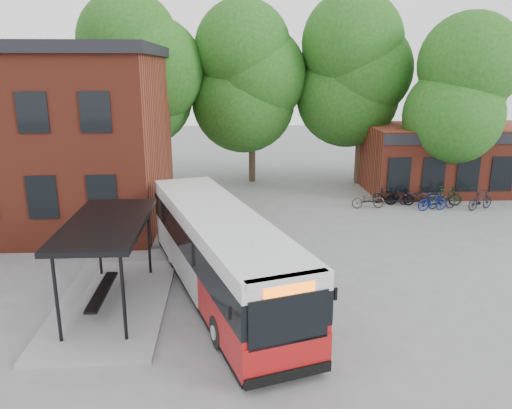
{
  "coord_description": "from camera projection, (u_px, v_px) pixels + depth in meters",
  "views": [
    {
      "loc": [
        -0.7,
        -16.05,
        7.52
      ],
      "look_at": [
        0.48,
        3.8,
        2.0
      ],
      "focal_mm": 35.0,
      "sensor_mm": 36.0,
      "label": 1
    }
  ],
  "objects": [
    {
      "name": "bicycle_extra_0",
      "position": [
        480.0,
        200.0,
        26.97
      ],
      "size": [
        1.87,
        1.2,
        1.09
      ],
      "primitive_type": "imported",
      "rotation": [
        0.0,
        0.0,
        1.99
      ],
      "color": "black",
      "rests_on": "ground"
    },
    {
      "name": "bicycle_0",
      "position": [
        368.0,
        200.0,
        27.26
      ],
      "size": [
        1.83,
        0.66,
        0.96
      ],
      "primitive_type": "imported",
      "rotation": [
        0.0,
        0.0,
        1.59
      ],
      "color": "#3C312B",
      "rests_on": "ground"
    },
    {
      "name": "bicycle_1",
      "position": [
        386.0,
        195.0,
        28.31
      ],
      "size": [
        1.56,
        0.49,
        0.93
      ],
      "primitive_type": "imported",
      "rotation": [
        0.0,
        0.0,
        1.53
      ],
      "color": "black",
      "rests_on": "ground"
    },
    {
      "name": "bicycle_6",
      "position": [
        442.0,
        201.0,
        27.2
      ],
      "size": [
        1.62,
        0.72,
        0.83
      ],
      "primitive_type": "imported",
      "rotation": [
        0.0,
        0.0,
        1.68
      ],
      "color": "black",
      "rests_on": "ground"
    },
    {
      "name": "ground",
      "position": [
        249.0,
        288.0,
        17.49
      ],
      "size": [
        100.0,
        100.0,
        0.0
      ],
      "primitive_type": "plane",
      "color": "slate"
    },
    {
      "name": "bicycle_2",
      "position": [
        399.0,
        196.0,
        28.21
      ],
      "size": [
        1.76,
        0.81,
        0.89
      ],
      "primitive_type": "imported",
      "rotation": [
        0.0,
        0.0,
        1.7
      ],
      "color": "black",
      "rests_on": "ground"
    },
    {
      "name": "city_bus",
      "position": [
        220.0,
        254.0,
        16.75
      ],
      "size": [
        5.69,
        11.53,
        2.88
      ],
      "primitive_type": null,
      "rotation": [
        0.0,
        0.0,
        0.3
      ],
      "color": "#A31313",
      "rests_on": "ground"
    },
    {
      "name": "bicycle_4",
      "position": [
        413.0,
        196.0,
        28.1
      ],
      "size": [
        1.89,
        0.98,
        0.94
      ],
      "primitive_type": "imported",
      "rotation": [
        0.0,
        0.0,
        1.78
      ],
      "color": "#23222B",
      "rests_on": "ground"
    },
    {
      "name": "tree_1",
      "position": [
        252.0,
        103.0,
        32.51
      ],
      "size": [
        7.92,
        7.92,
        10.4
      ],
      "primitive_type": null,
      "color": "#1C4E14",
      "rests_on": "ground"
    },
    {
      "name": "bicycle_3",
      "position": [
        400.0,
        197.0,
        27.85
      ],
      "size": [
        1.64,
        0.7,
        0.95
      ],
      "primitive_type": "imported",
      "rotation": [
        0.0,
        0.0,
        1.41
      ],
      "color": "black",
      "rests_on": "ground"
    },
    {
      "name": "tree_0",
      "position": [
        141.0,
        100.0,
        31.07
      ],
      "size": [
        7.92,
        7.92,
        11.0
      ],
      "primitive_type": null,
      "color": "#1C4E14",
      "rests_on": "ground"
    },
    {
      "name": "bike_rail",
      "position": [
        408.0,
        204.0,
        27.59
      ],
      "size": [
        5.2,
        0.1,
        0.38
      ],
      "primitive_type": null,
      "color": "black",
      "rests_on": "ground"
    },
    {
      "name": "bicycle_7",
      "position": [
        445.0,
        196.0,
        27.82
      ],
      "size": [
        1.92,
        0.88,
        1.11
      ],
      "primitive_type": "imported",
      "rotation": [
        0.0,
        0.0,
        1.37
      ],
      "color": "black",
      "rests_on": "ground"
    },
    {
      "name": "tree_2",
      "position": [
        362.0,
        99.0,
        31.87
      ],
      "size": [
        7.92,
        7.92,
        11.0
      ],
      "primitive_type": null,
      "color": "#1C4E14",
      "rests_on": "ground"
    },
    {
      "name": "tree_3",
      "position": [
        466.0,
        118.0,
        28.54
      ],
      "size": [
        7.04,
        7.04,
        9.28
      ],
      "primitive_type": null,
      "color": "#1C4E14",
      "rests_on": "ground"
    },
    {
      "name": "bus_shelter",
      "position": [
        109.0,
        264.0,
        15.89
      ],
      "size": [
        3.6,
        7.0,
        2.9
      ],
      "primitive_type": null,
      "color": "black",
      "rests_on": "ground"
    },
    {
      "name": "bicycle_5",
      "position": [
        433.0,
        201.0,
        26.81
      ],
      "size": [
        1.74,
        0.72,
        1.02
      ],
      "primitive_type": "imported",
      "rotation": [
        0.0,
        0.0,
        1.72
      ],
      "color": "navy",
      "rests_on": "ground"
    },
    {
      "name": "shop_row",
      "position": [
        477.0,
        157.0,
        31.28
      ],
      "size": [
        14.0,
        6.2,
        4.0
      ],
      "primitive_type": null,
      "color": "maroon",
      "rests_on": "ground"
    }
  ]
}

